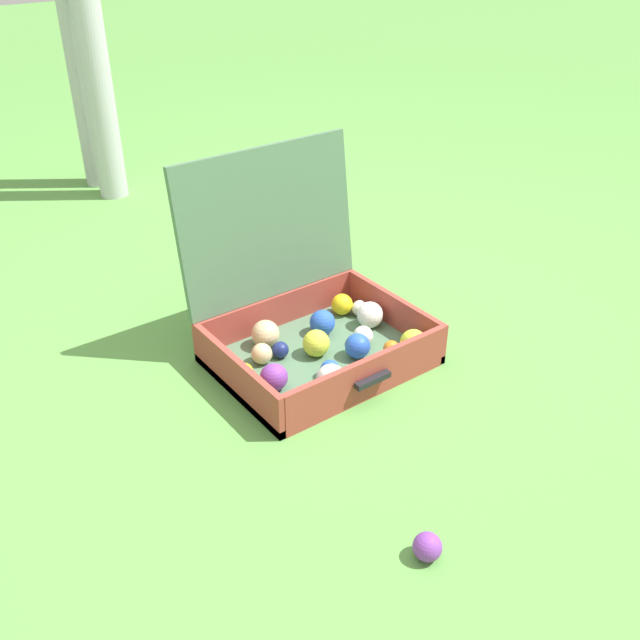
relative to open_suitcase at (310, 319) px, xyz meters
name	(u,v)px	position (x,y,z in m)	size (l,w,h in m)	color
ground_plane	(335,355)	(0.05, -0.06, -0.12)	(16.00, 16.00, 0.00)	#569342
open_suitcase	(310,319)	(0.00, 0.00, 0.00)	(0.57, 0.53, 0.56)	#4C7051
stray_ball_on_grass	(427,547)	(-0.25, -0.75, -0.08)	(0.06, 0.06, 0.06)	purple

